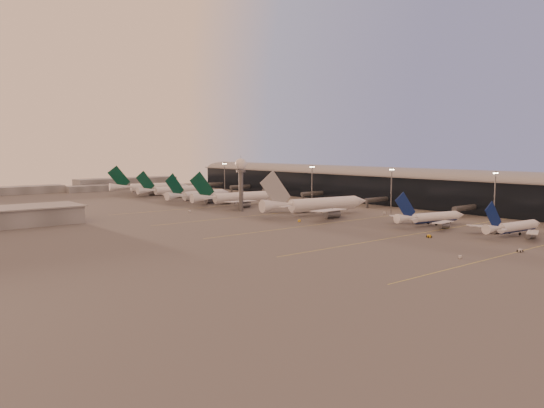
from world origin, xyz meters
TOP-DOWN VIEW (x-y plane):
  - ground at (0.00, 0.00)m, footprint 700.00×700.00m
  - taxiway_markings at (30.00, 56.00)m, footprint 180.00×185.25m
  - terminal at (107.88, 110.09)m, footprint 57.00×362.00m
  - radar_tower at (5.00, 120.00)m, footprint 6.40×6.40m
  - mast_a at (58.00, 0.00)m, footprint 3.60×0.56m
  - mast_b at (55.00, 55.00)m, footprint 3.60×0.56m
  - mast_c at (50.00, 110.00)m, footprint 3.60×0.56m
  - mast_d at (48.00, 200.00)m, footprint 3.60×0.56m
  - distant_horizon at (2.62, 325.14)m, footprint 165.00×37.50m
  - narrowbody_near at (40.33, -18.00)m, footprint 38.29×30.45m
  - narrowbody_mid at (38.12, 19.03)m, footprint 41.08×32.48m
  - widebody_white at (25.77, 80.11)m, footprint 68.63×54.70m
  - greentail_a at (19.17, 145.67)m, footprint 59.67×48.03m
  - greentail_b at (14.51, 179.93)m, footprint 53.95×43.21m
  - greentail_c at (18.92, 227.05)m, footprint 53.81×43.44m
  - greentail_d at (16.33, 255.40)m, footprint 61.47×49.19m
  - gsv_truck_a at (-15.64, -28.50)m, footprint 5.43×4.08m
  - gsv_tug_near at (9.32, -35.74)m, footprint 2.65×3.74m
  - gsv_catering_a at (68.49, -2.27)m, footprint 5.93×4.75m
  - gsv_tug_mid at (10.60, 1.08)m, footprint 4.27×3.52m
  - gsv_truck_b at (48.72, 32.17)m, footprint 5.06×2.72m
  - gsv_truck_c at (1.44, 67.16)m, footprint 5.69×4.78m
  - gsv_catering_b at (57.44, 61.01)m, footprint 5.82×3.26m
  - gsv_tug_far at (26.92, 93.44)m, footprint 4.32×4.44m
  - gsv_truck_d at (-20.03, 134.50)m, footprint 2.67×5.17m
  - gsv_tug_hangar at (43.32, 145.20)m, footprint 3.48×2.50m

SIDE VIEW (x-z plane):
  - ground at x=0.00m, z-range 0.00..0.00m
  - taxiway_markings at x=30.00m, z-range 0.00..0.02m
  - gsv_tug_hangar at x=43.32m, z-range 0.01..0.92m
  - gsv_tug_near at x=9.32m, z-range 0.01..0.99m
  - gsv_tug_mid at x=10.60m, z-range 0.02..1.07m
  - gsv_tug_far at x=26.92m, z-range 0.02..1.12m
  - gsv_truck_b at x=48.72m, z-range 0.02..1.96m
  - gsv_truck_d at x=-20.03m, z-range 0.02..2.01m
  - gsv_truck_a at x=-15.64m, z-range 0.02..2.11m
  - gsv_truck_c at x=1.44m, z-range 0.02..2.26m
  - gsv_catering_a at x=68.49m, z-range 0.00..4.47m
  - gsv_catering_b at x=57.44m, z-range 0.00..4.53m
  - narrowbody_near at x=40.33m, z-range -4.45..10.51m
  - narrowbody_mid at x=38.12m, z-range -4.82..11.38m
  - greentail_c at x=18.92m, z-range -6.32..13.22m
  - greentail_b at x=14.51m, z-range -6.38..13.36m
  - greentail_a at x=19.17m, z-range -7.01..14.66m
  - distant_horizon at x=2.62m, z-range -0.61..8.39m
  - greentail_d at x=16.33m, z-range -7.29..15.25m
  - widebody_white at x=25.77m, z-range -7.90..16.29m
  - terminal at x=107.88m, z-range -1.00..22.04m
  - mast_a at x=58.00m, z-range 1.24..26.24m
  - mast_b at x=55.00m, z-range 1.24..26.24m
  - mast_c at x=50.00m, z-range 1.24..26.24m
  - mast_d at x=48.00m, z-range 1.24..26.24m
  - radar_tower at x=5.00m, z-range 5.40..36.50m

